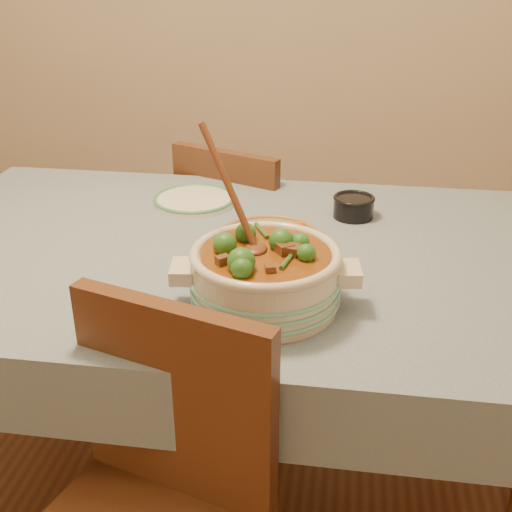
{
  "coord_description": "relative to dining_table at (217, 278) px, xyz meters",
  "views": [
    {
      "loc": [
        0.32,
        -1.46,
        1.46
      ],
      "look_at": [
        0.14,
        -0.26,
        0.87
      ],
      "focal_mm": 45.0,
      "sensor_mm": 36.0,
      "label": 1
    }
  ],
  "objects": [
    {
      "name": "dining_table",
      "position": [
        0.0,
        0.0,
        0.0
      ],
      "size": [
        1.68,
        1.08,
        0.76
      ],
      "color": "brown",
      "rests_on": "floor"
    },
    {
      "name": "floor",
      "position": [
        0.0,
        0.0,
        -0.66
      ],
      "size": [
        4.5,
        4.5,
        0.0
      ],
      "primitive_type": "plane",
      "color": "#4F2716",
      "rests_on": "ground"
    },
    {
      "name": "white_plate",
      "position": [
        -0.13,
        0.29,
        0.1
      ],
      "size": [
        0.3,
        0.3,
        0.02
      ],
      "rotation": [
        0.0,
        0.0,
        0.31
      ],
      "color": "white",
      "rests_on": "dining_table"
    },
    {
      "name": "chair_near",
      "position": [
        -0.0,
        -0.62,
        -0.16
      ],
      "size": [
        0.52,
        0.52,
        0.89
      ],
      "rotation": [
        0.0,
        0.0,
        -0.3
      ],
      "color": "brown",
      "rests_on": "floor"
    },
    {
      "name": "fried_plate",
      "position": [
        0.13,
        0.05,
        0.11
      ],
      "size": [
        0.29,
        0.29,
        0.05
      ],
      "rotation": [
        0.0,
        0.0,
        0.1
      ],
      "color": "#9A7555",
      "rests_on": "dining_table"
    },
    {
      "name": "condiment_bowl",
      "position": [
        0.35,
        0.25,
        0.13
      ],
      "size": [
        0.15,
        0.15,
        0.06
      ],
      "rotation": [
        0.0,
        0.0,
        -0.41
      ],
      "color": "black",
      "rests_on": "dining_table"
    },
    {
      "name": "chair_far",
      "position": [
        -0.04,
        0.62,
        -0.18
      ],
      "size": [
        0.52,
        0.52,
        0.85
      ],
      "rotation": [
        0.0,
        0.0,
        2.76
      ],
      "color": "brown",
      "rests_on": "floor"
    },
    {
      "name": "stew_casserole",
      "position": [
        0.16,
        -0.27,
        0.17
      ],
      "size": [
        0.41,
        0.35,
        0.38
      ],
      "rotation": [
        0.0,
        0.0,
        0.13
      ],
      "color": "beige",
      "rests_on": "dining_table"
    }
  ]
}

